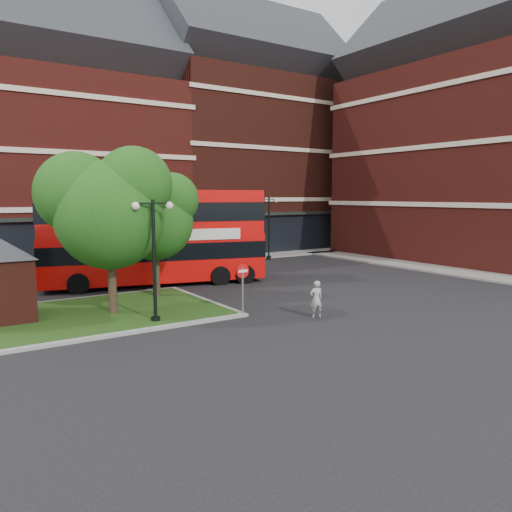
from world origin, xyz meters
TOP-DOWN VIEW (x-y plane):
  - ground at (0.00, 0.00)m, footprint 120.00×120.00m
  - pavement_far at (0.00, 16.50)m, footprint 44.00×3.00m
  - pavement_side at (16.50, 2.00)m, footprint 3.00×28.00m
  - terrace_far_left at (-8.00, 24.00)m, footprint 26.00×12.00m
  - terrace_far_right at (14.00, 24.00)m, footprint 18.00×12.00m
  - terrace_side at (24.00, 4.00)m, footprint 12.00×24.00m
  - traffic_island at (-8.00, 3.00)m, footprint 12.60×7.60m
  - tree_island_west at (-6.60, 2.58)m, footprint 5.40×4.71m
  - tree_island_east at (-3.58, 5.06)m, footprint 4.46×3.90m
  - lamp_island at (-5.50, 0.20)m, footprint 1.72×0.36m
  - lamp_far_left at (2.00, 14.50)m, footprint 1.72×0.36m
  - lamp_far_right at (10.00, 14.50)m, footprint 1.72×0.36m
  - bus at (-2.03, 8.74)m, footprint 12.87×5.72m
  - woman at (0.61, -2.53)m, footprint 0.66×0.51m
  - car_silver at (0.75, 16.00)m, footprint 4.34×1.86m
  - car_white at (7.46, 15.94)m, footprint 3.82×1.51m
  - no_entry_sign at (-1.80, -0.50)m, footprint 0.62×0.08m

SIDE VIEW (x-z plane):
  - ground at x=0.00m, z-range 0.00..0.00m
  - pavement_far at x=0.00m, z-range 0.00..0.12m
  - pavement_side at x=16.50m, z-range 0.00..0.12m
  - traffic_island at x=-8.00m, z-range -0.01..0.14m
  - car_white at x=7.46m, z-range 0.00..1.24m
  - car_silver at x=0.75m, z-range 0.00..1.46m
  - woman at x=0.61m, z-range 0.00..1.59m
  - no_entry_sign at x=-1.80m, z-range 0.48..2.74m
  - lamp_island at x=-5.50m, z-range 0.33..5.33m
  - lamp_far_left at x=2.00m, z-range 0.33..5.33m
  - lamp_far_right at x=10.00m, z-range 0.33..5.33m
  - bus at x=-2.03m, z-range 0.75..5.54m
  - tree_island_east at x=-3.58m, z-range 1.10..7.39m
  - tree_island_west at x=-6.60m, z-range 1.19..8.40m
  - terrace_far_left at x=-8.00m, z-range 0.00..14.00m
  - terrace_side at x=24.00m, z-range 0.00..15.00m
  - terrace_far_right at x=14.00m, z-range 0.00..16.00m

